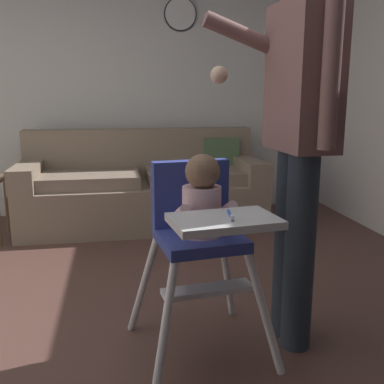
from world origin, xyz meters
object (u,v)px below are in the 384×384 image
Objects in this scene: couch at (143,189)px; wall_clock at (180,14)px; adult_standing at (299,136)px; high_chair at (200,220)px.

couch is 6.83× the size of wall_clock.
high_chair is at bearing 0.22° from adult_standing.
adult_standing is 5.52× the size of wall_clock.
couch is at bearing -131.64° from wall_clock.
adult_standing is at bearing 14.56° from couch.
high_chair is at bearing 2.92° from couch.
wall_clock is (0.31, 2.65, 1.30)m from high_chair.
wall_clock reaches higher than high_chair.
high_chair is 2.96× the size of wall_clock.
adult_standing is at bearing -87.06° from wall_clock.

